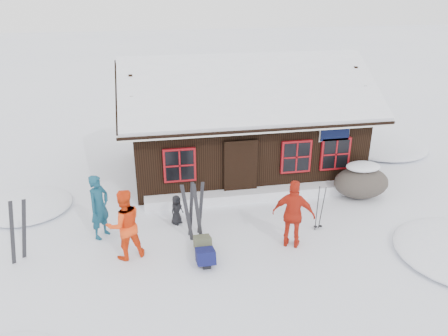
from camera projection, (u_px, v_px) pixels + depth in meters
The scene contains 15 objects.
ground at pixel (228, 238), 12.43m from camera, with size 120.00×120.00×0.00m, color white.
mountain_hut at pixel (241, 129), 16.57m from camera, with size 8.90×6.09×4.42m.
snow_drift at pixel (259, 194), 14.65m from camera, with size 7.60×0.60×0.35m, color white.
snow_mounds at pixel (266, 203), 14.40m from camera, with size 20.60×13.20×0.48m.
skier_teal at pixel (99, 207), 12.18m from camera, with size 0.69×0.45×1.89m, color navy.
skier_orange_left at pixel (124, 225), 11.24m from camera, with size 0.94×0.74×1.94m, color #F64111.
skier_orange_right at pixel (294, 214), 11.71m from camera, with size 1.15×0.48×1.96m, color red.
skier_crouched at pixel (177, 210), 13.03m from camera, with size 0.45×0.29×0.93m, color black.
boulder at pixel (361, 181), 14.67m from camera, with size 1.86×1.40×1.09m.
ski_pair_left at pixel (18, 232), 11.20m from camera, with size 0.57×0.33×1.75m.
ski_pair_mid at pixel (193, 214), 11.97m from camera, with size 0.59×0.26×1.81m.
ski_pair_right at pixel (196, 209), 12.37m from camera, with size 0.51×0.12×1.69m.
ski_poles at pixel (320, 209), 12.66m from camera, with size 0.25×0.12×1.41m.
backpack_blue at pixel (206, 259), 11.21m from camera, with size 0.47×0.63×0.34m, color #101345.
backpack_olive at pixel (203, 245), 11.83m from camera, with size 0.44×0.59×0.32m, color #4B4F38.
Camera 1 is at (-2.11, -10.43, 6.73)m, focal length 35.00 mm.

